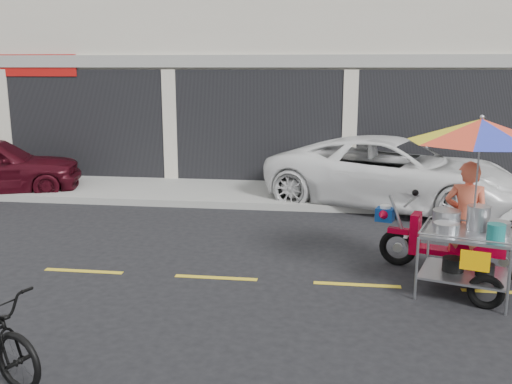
# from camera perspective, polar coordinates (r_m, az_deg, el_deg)

# --- Properties ---
(ground) EXTENTS (90.00, 90.00, 0.00)m
(ground) POSITION_cam_1_polar(r_m,az_deg,el_deg) (8.15, 10.05, -9.14)
(ground) COLOR black
(sidewalk) EXTENTS (45.00, 3.00, 0.15)m
(sidewalk) POSITION_cam_1_polar(r_m,az_deg,el_deg) (13.40, 9.22, -0.20)
(sidewalk) COLOR gray
(sidewalk) RESTS_ON ground
(shophouse_block) EXTENTS (36.00, 8.11, 10.40)m
(shophouse_block) POSITION_cam_1_polar(r_m,az_deg,el_deg) (18.49, 18.43, 15.75)
(shophouse_block) COLOR beige
(shophouse_block) RESTS_ON ground
(centerline) EXTENTS (42.00, 0.10, 0.01)m
(centerline) POSITION_cam_1_polar(r_m,az_deg,el_deg) (8.15, 10.06, -9.11)
(centerline) COLOR gold
(centerline) RESTS_ON ground
(white_pickup) EXTENTS (5.93, 4.23, 1.50)m
(white_pickup) POSITION_cam_1_polar(r_m,az_deg,el_deg) (12.55, 13.62, 1.89)
(white_pickup) COLOR white
(white_pickup) RESTS_ON ground
(food_vendor_rig) EXTENTS (2.35, 2.37, 2.39)m
(food_vendor_rig) POSITION_cam_1_polar(r_m,az_deg,el_deg) (8.10, 20.76, 1.16)
(food_vendor_rig) COLOR black
(food_vendor_rig) RESTS_ON ground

